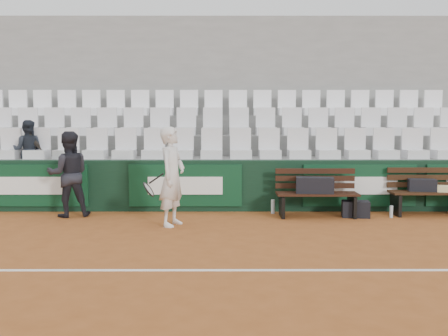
# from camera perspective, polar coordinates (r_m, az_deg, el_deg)

# --- Properties ---
(ground) EXTENTS (80.00, 80.00, 0.00)m
(ground) POSITION_cam_1_polar(r_m,az_deg,el_deg) (6.10, -5.27, -11.59)
(ground) COLOR #974F22
(ground) RESTS_ON ground
(court_baseline) EXTENTS (18.00, 0.06, 0.01)m
(court_baseline) POSITION_cam_1_polar(r_m,az_deg,el_deg) (6.10, -5.27, -11.56)
(court_baseline) COLOR white
(court_baseline) RESTS_ON ground
(back_barrier) EXTENTS (18.00, 0.34, 1.00)m
(back_barrier) POSITION_cam_1_polar(r_m,az_deg,el_deg) (9.89, -2.82, -1.99)
(back_barrier) COLOR black
(back_barrier) RESTS_ON ground
(grandstand_tier_front) EXTENTS (18.00, 0.95, 1.00)m
(grandstand_tier_front) POSITION_cam_1_polar(r_m,az_deg,el_deg) (10.52, -3.02, -1.55)
(grandstand_tier_front) COLOR gray
(grandstand_tier_front) RESTS_ON ground
(grandstand_tier_mid) EXTENTS (18.00, 0.95, 1.45)m
(grandstand_tier_mid) POSITION_cam_1_polar(r_m,az_deg,el_deg) (11.44, -2.79, 0.15)
(grandstand_tier_mid) COLOR gray
(grandstand_tier_mid) RESTS_ON ground
(grandstand_tier_back) EXTENTS (18.00, 0.95, 1.90)m
(grandstand_tier_back) POSITION_cam_1_polar(r_m,az_deg,el_deg) (12.37, -2.59, 1.60)
(grandstand_tier_back) COLOR #999996
(grandstand_tier_back) RESTS_ON ground
(grandstand_rear_wall) EXTENTS (18.00, 0.30, 4.40)m
(grandstand_rear_wall) POSITION_cam_1_polar(r_m,az_deg,el_deg) (12.97, -2.49, 7.31)
(grandstand_rear_wall) COLOR gray
(grandstand_rear_wall) RESTS_ON ground
(seat_row_front) EXTENTS (11.90, 0.44, 0.63)m
(seat_row_front) POSITION_cam_1_polar(r_m,az_deg,el_deg) (10.28, -3.10, 2.84)
(seat_row_front) COLOR silver
(seat_row_front) RESTS_ON grandstand_tier_front
(seat_row_mid) EXTENTS (11.90, 0.44, 0.63)m
(seat_row_mid) POSITION_cam_1_polar(r_m,az_deg,el_deg) (11.22, -2.85, 5.36)
(seat_row_mid) COLOR silver
(seat_row_mid) RESTS_ON grandstand_tier_mid
(seat_row_back) EXTENTS (11.90, 0.44, 0.63)m
(seat_row_back) POSITION_cam_1_polar(r_m,az_deg,el_deg) (12.17, -2.65, 7.49)
(seat_row_back) COLOR white
(seat_row_back) RESTS_ON grandstand_tier_back
(bench_left) EXTENTS (1.50, 0.56, 0.45)m
(bench_left) POSITION_cam_1_polar(r_m,az_deg,el_deg) (9.42, 10.57, -4.16)
(bench_left) COLOR black
(bench_left) RESTS_ON ground
(bench_right) EXTENTS (1.50, 0.56, 0.45)m
(bench_right) POSITION_cam_1_polar(r_m,az_deg,el_deg) (10.21, 22.49, -3.74)
(bench_right) COLOR #341D0F
(bench_right) RESTS_ON ground
(sports_bag_left) EXTENTS (0.71, 0.37, 0.29)m
(sports_bag_left) POSITION_cam_1_polar(r_m,az_deg,el_deg) (9.33, 10.33, -1.94)
(sports_bag_left) COLOR black
(sports_bag_left) RESTS_ON bench_left
(sports_bag_right) EXTENTS (0.53, 0.31, 0.23)m
(sports_bag_right) POSITION_cam_1_polar(r_m,az_deg,el_deg) (10.14, 21.71, -1.83)
(sports_bag_right) COLOR black
(sports_bag_right) RESTS_ON bench_right
(towel) EXTENTS (0.45, 0.38, 0.11)m
(towel) POSITION_cam_1_polar(r_m,az_deg,el_deg) (10.25, 23.85, -2.18)
(towel) COLOR beige
(towel) RESTS_ON bench_right
(sports_bag_ground) EXTENTS (0.53, 0.37, 0.30)m
(sports_bag_ground) POSITION_cam_1_polar(r_m,az_deg,el_deg) (9.57, 14.80, -4.55)
(sports_bag_ground) COLOR black
(sports_bag_ground) RESTS_ON ground
(water_bottle_near) EXTENTS (0.08, 0.08, 0.27)m
(water_bottle_near) POSITION_cam_1_polar(r_m,az_deg,el_deg) (9.64, 5.61, -4.41)
(water_bottle_near) COLOR silver
(water_bottle_near) RESTS_ON ground
(water_bottle_far) EXTENTS (0.06, 0.06, 0.22)m
(water_bottle_far) POSITION_cam_1_polar(r_m,az_deg,el_deg) (9.70, 18.57, -4.75)
(water_bottle_far) COLOR #B0C1C7
(water_bottle_far) RESTS_ON ground
(tennis_player) EXTENTS (0.79, 0.71, 1.68)m
(tennis_player) POSITION_cam_1_polar(r_m,az_deg,el_deg) (8.46, -5.96, -0.99)
(tennis_player) COLOR silver
(tennis_player) RESTS_ON ground
(ball_kid) EXTENTS (0.92, 0.81, 1.59)m
(ball_kid) POSITION_cam_1_polar(r_m,az_deg,el_deg) (9.66, -17.35, -0.67)
(ball_kid) COLOR black
(ball_kid) RESTS_ON ground
(spectator_b) EXTENTS (0.70, 0.42, 1.11)m
(spectator_b) POSITION_cam_1_polar(r_m,az_deg,el_deg) (11.06, -21.40, 3.91)
(spectator_b) COLOR #312C27
(spectator_b) RESTS_ON grandstand_tier_front
(spectator_c) EXTENTS (0.66, 0.55, 1.24)m
(spectator_c) POSITION_cam_1_polar(r_m,az_deg,el_deg) (11.07, -21.59, 4.24)
(spectator_c) COLOR #1D232C
(spectator_c) RESTS_ON grandstand_tier_front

